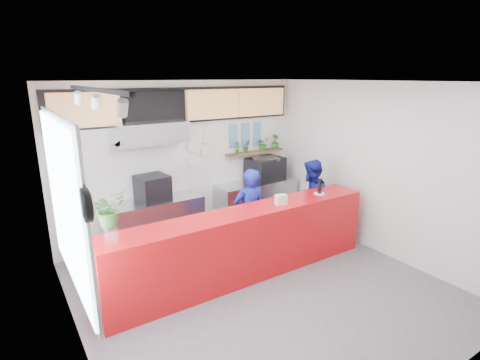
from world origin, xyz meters
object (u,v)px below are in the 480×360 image
espresso_machine (265,169)px  staff_right (310,201)px  panini_oven (153,188)px  service_counter (245,244)px  staff_center (250,214)px  pepper_mill (320,186)px

espresso_machine → staff_right: 1.38m
panini_oven → espresso_machine: 2.52m
service_counter → panini_oven: bearing=113.8°
panini_oven → staff_center: 1.81m
staff_center → pepper_mill: 1.30m
panini_oven → espresso_machine: (2.52, 0.00, 0.01)m
staff_center → panini_oven: bearing=-37.8°
espresso_machine → staff_right: staff_right is taller
service_counter → staff_center: bearing=49.6°
service_counter → pepper_mill: size_ratio=17.23×
staff_right → pepper_mill: bearing=28.0°
espresso_machine → panini_oven: bearing=172.5°
service_counter → pepper_mill: (1.54, -0.01, 0.70)m
espresso_machine → pepper_mill: size_ratio=2.93×
staff_right → pepper_mill: staff_right is taller
espresso_machine → pepper_mill: 1.82m
panini_oven → staff_right: staff_right is taller
staff_center → pepper_mill: (1.11, -0.52, 0.45)m
panini_oven → espresso_machine: bearing=-6.3°
pepper_mill → staff_right: bearing=61.3°
service_counter → staff_right: size_ratio=2.85×
staff_center → pepper_mill: staff_center is taller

